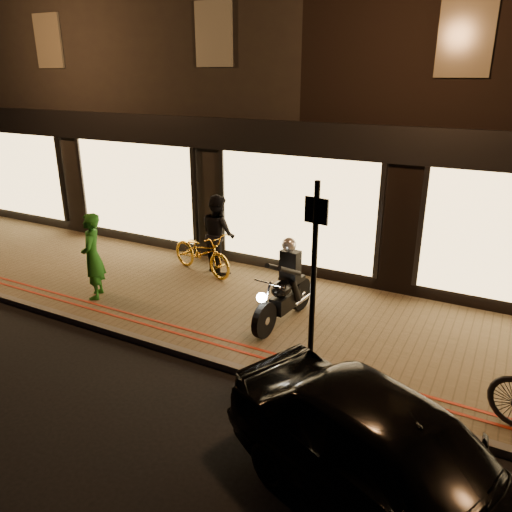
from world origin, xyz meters
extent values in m
plane|color=black|center=(0.00, 0.00, 0.00)|extent=(90.00, 90.00, 0.00)
cube|color=brown|center=(0.00, 2.00, 0.06)|extent=(50.00, 4.00, 0.12)
cube|color=#59544C|center=(0.00, 0.05, 0.06)|extent=(50.00, 0.14, 0.12)
cube|color=maroon|center=(0.00, 0.45, 0.12)|extent=(50.00, 0.06, 0.01)
cube|color=maroon|center=(0.00, 0.65, 0.12)|extent=(50.00, 0.06, 0.01)
cube|color=black|center=(-6.00, 9.00, 4.25)|extent=(12.00, 10.00, 8.50)
cube|color=black|center=(0.00, 3.95, 3.15)|extent=(48.00, 0.12, 0.70)
cube|color=#FFD07F|center=(-9.00, 3.94, 1.61)|extent=(3.60, 0.06, 2.38)
cube|color=#FFD07F|center=(-4.50, 3.94, 1.61)|extent=(3.60, 0.06, 2.38)
cube|color=#FFD07F|center=(0.00, 3.94, 1.61)|extent=(3.60, 0.06, 2.38)
cube|color=#3F331E|center=(-7.00, 3.95, 5.20)|extent=(0.90, 0.06, 1.30)
cube|color=#3F331E|center=(-2.00, 3.95, 5.20)|extent=(0.90, 0.06, 1.30)
cube|color=#3F331E|center=(3.00, 3.95, 5.00)|extent=(0.90, 0.06, 1.30)
cylinder|color=black|center=(0.71, 1.08, 0.44)|extent=(0.18, 0.65, 0.64)
cylinder|color=black|center=(0.83, 2.37, 0.44)|extent=(0.18, 0.65, 0.64)
cylinder|color=silver|center=(0.71, 1.08, 0.44)|extent=(0.15, 0.15, 0.14)
cylinder|color=silver|center=(0.83, 2.37, 0.44)|extent=(0.15, 0.15, 0.14)
cube|color=black|center=(0.77, 1.78, 0.52)|extent=(0.32, 0.72, 0.30)
ellipsoid|color=black|center=(0.76, 1.65, 0.82)|extent=(0.37, 0.53, 0.29)
cube|color=black|center=(0.80, 2.08, 0.82)|extent=(0.27, 0.57, 0.09)
cylinder|color=silver|center=(0.72, 1.23, 1.07)|extent=(0.60, 0.09, 0.03)
cylinder|color=silver|center=(0.71, 1.13, 0.74)|extent=(0.08, 0.33, 0.71)
sphere|color=white|center=(0.70, 0.99, 0.90)|extent=(0.18, 0.18, 0.17)
cylinder|color=silver|center=(0.93, 2.21, 0.40)|extent=(0.12, 0.55, 0.07)
cube|color=black|center=(0.79, 1.95, 1.17)|extent=(0.36, 0.25, 0.55)
sphere|color=silver|center=(0.78, 1.89, 1.58)|extent=(0.28, 0.28, 0.26)
cylinder|color=black|center=(0.60, 1.64, 1.20)|extent=(0.12, 0.60, 0.34)
cylinder|color=black|center=(0.92, 1.61, 1.20)|extent=(0.22, 0.60, 0.34)
cylinder|color=black|center=(0.64, 1.92, 0.72)|extent=(0.18, 0.29, 0.46)
cylinder|color=black|center=(0.92, 1.89, 0.72)|extent=(0.22, 0.29, 0.46)
cylinder|color=black|center=(1.89, 0.25, 1.62)|extent=(0.09, 0.09, 3.00)
cube|color=black|center=(1.89, 0.25, 2.72)|extent=(0.35, 0.09, 0.35)
imported|color=yellow|center=(-1.91, 3.07, 0.61)|extent=(1.96, 1.12, 0.97)
imported|color=#1F681B|center=(-3.07, 0.94, 1.00)|extent=(0.70, 0.77, 1.76)
imported|color=black|center=(-1.62, 3.32, 1.02)|extent=(1.10, 1.04, 1.80)
imported|color=black|center=(3.54, -1.50, 0.70)|extent=(4.41, 3.13, 1.39)
camera|label=1|loc=(4.20, -5.73, 4.41)|focal=35.00mm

